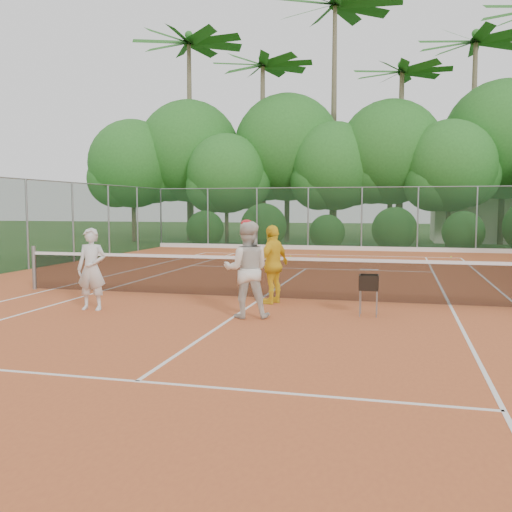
{
  "coord_description": "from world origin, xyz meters",
  "views": [
    {
      "loc": [
        3.02,
        -12.54,
        2.12
      ],
      "look_at": [
        0.17,
        -1.2,
        1.1
      ],
      "focal_mm": 40.0,
      "sensor_mm": 36.0,
      "label": 1
    }
  ],
  "objects": [
    {
      "name": "court_markings",
      "position": [
        0.0,
        0.0,
        0.02
      ],
      "size": [
        11.03,
        23.83,
        0.01
      ],
      "color": "white",
      "rests_on": "clay_court"
    },
    {
      "name": "tropical_treeline",
      "position": [
        1.43,
        20.22,
        5.11
      ],
      "size": [
        32.1,
        8.49,
        15.03
      ],
      "color": "brown",
      "rests_on": "ground"
    },
    {
      "name": "ball_hopper",
      "position": [
        2.48,
        -1.52,
        0.65
      ],
      "size": [
        0.35,
        0.35,
        0.8
      ],
      "rotation": [
        0.0,
        0.0,
        0.01
      ],
      "color": "gray",
      "rests_on": "clay_court"
    },
    {
      "name": "stray_ball_a",
      "position": [
        -0.3,
        11.6,
        0.05
      ],
      "size": [
        0.07,
        0.07,
        0.07
      ],
      "primitive_type": "sphere",
      "color": "yellow",
      "rests_on": "clay_court"
    },
    {
      "name": "clay_court",
      "position": [
        0.0,
        0.0,
        0.01
      ],
      "size": [
        18.0,
        36.0,
        0.02
      ],
      "primitive_type": "cube",
      "color": "#BC592B",
      "rests_on": "ground"
    },
    {
      "name": "ground",
      "position": [
        0.0,
        0.0,
        0.0
      ],
      "size": [
        120.0,
        120.0,
        0.0
      ],
      "primitive_type": "plane",
      "color": "#254518",
      "rests_on": "ground"
    },
    {
      "name": "player_white",
      "position": [
        -3.01,
        -2.23,
        0.85
      ],
      "size": [
        0.63,
        0.44,
        1.67
      ],
      "primitive_type": "imported",
      "rotation": [
        0.0,
        0.0,
        0.07
      ],
      "color": "silver",
      "rests_on": "clay_court"
    },
    {
      "name": "stray_ball_b",
      "position": [
        -1.32,
        10.6,
        0.05
      ],
      "size": [
        0.07,
        0.07,
        0.07
      ],
      "primitive_type": "sphere",
      "color": "gold",
      "rests_on": "clay_court"
    },
    {
      "name": "tennis_net",
      "position": [
        0.0,
        0.0,
        0.53
      ],
      "size": [
        11.97,
        0.1,
        1.1
      ],
      "color": "gray",
      "rests_on": "clay_court"
    },
    {
      "name": "fence_back",
      "position": [
        0.0,
        15.0,
        1.52
      ],
      "size": [
        18.07,
        0.07,
        3.0
      ],
      "color": "#19381E",
      "rests_on": "clay_court"
    },
    {
      "name": "player_yellow",
      "position": [
        0.39,
        -0.56,
        0.87
      ],
      "size": [
        0.76,
        1.08,
        1.7
      ],
      "primitive_type": "imported",
      "rotation": [
        0.0,
        0.0,
        -1.96
      ],
      "color": "yellow",
      "rests_on": "clay_court"
    },
    {
      "name": "stray_ball_c",
      "position": [
        5.12,
        11.95,
        0.05
      ],
      "size": [
        0.07,
        0.07,
        0.07
      ],
      "primitive_type": "sphere",
      "color": "#CFDE33",
      "rests_on": "clay_court"
    },
    {
      "name": "club_building",
      "position": [
        9.0,
        24.0,
        1.5
      ],
      "size": [
        8.0,
        5.0,
        3.0
      ],
      "primitive_type": "cube",
      "color": "beige",
      "rests_on": "ground"
    },
    {
      "name": "player_center_grp",
      "position": [
        0.25,
        -2.24,
        0.94
      ],
      "size": [
        1.02,
        0.87,
        1.86
      ],
      "color": "silver",
      "rests_on": "clay_court"
    }
  ]
}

